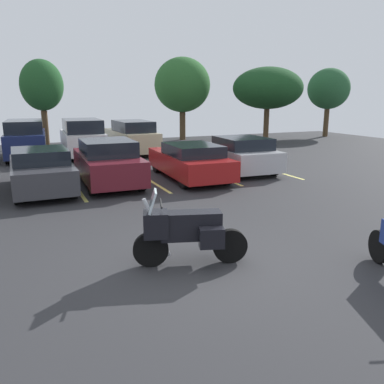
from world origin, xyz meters
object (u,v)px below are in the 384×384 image
(car_charcoal, at_px, (41,170))
(car_far_champagne, at_px, (132,137))
(car_far_white, at_px, (82,138))
(car_far_navy, at_px, (26,139))
(car_red, at_px, (190,161))
(car_silver, at_px, (238,154))
(motorcycle_touring, at_px, (186,230))
(car_maroon, at_px, (108,162))

(car_charcoal, xyz_separation_m, car_far_champagne, (5.12, 7.50, 0.18))
(car_far_white, bearing_deg, car_far_navy, 167.34)
(car_charcoal, height_order, car_far_champagne, car_far_champagne)
(car_charcoal, xyz_separation_m, car_red, (5.27, -0.11, -0.02))
(car_silver, bearing_deg, motorcycle_touring, -125.97)
(car_red, distance_m, car_far_champagne, 7.61)
(motorcycle_touring, bearing_deg, car_red, 66.02)
(motorcycle_touring, relative_size, car_maroon, 0.45)
(car_charcoal, bearing_deg, car_far_champagne, 55.67)
(motorcycle_touring, distance_m, car_far_white, 14.57)
(car_maroon, bearing_deg, car_silver, 3.06)
(car_far_navy, bearing_deg, motorcycle_touring, -81.48)
(car_maroon, xyz_separation_m, car_silver, (5.51, 0.29, -0.06))
(motorcycle_touring, height_order, car_far_navy, car_far_navy)
(motorcycle_touring, relative_size, car_far_white, 0.46)
(car_charcoal, distance_m, car_silver, 7.76)
(car_maroon, bearing_deg, car_far_navy, 107.89)
(car_red, height_order, car_silver, car_silver)
(car_red, height_order, car_far_white, car_far_white)
(car_far_white, bearing_deg, car_maroon, -91.72)
(car_maroon, distance_m, car_far_navy, 8.00)
(car_silver, distance_m, car_far_champagne, 7.47)
(car_maroon, relative_size, car_far_white, 1.02)
(car_charcoal, bearing_deg, car_far_navy, 91.61)
(car_far_navy, xyz_separation_m, car_far_champagne, (5.34, -0.33, -0.09))
(car_red, distance_m, car_silver, 2.55)
(car_silver, bearing_deg, car_red, -166.07)
(car_charcoal, height_order, car_silver, car_silver)
(car_far_white, xyz_separation_m, car_far_champagne, (2.67, 0.27, -0.09))
(car_maroon, bearing_deg, car_red, -6.02)
(car_far_white, height_order, car_far_champagne, car_far_white)
(car_red, bearing_deg, car_silver, 13.93)
(car_charcoal, height_order, car_far_navy, car_far_navy)
(car_silver, xyz_separation_m, car_far_champagne, (-2.62, 6.99, 0.17))
(motorcycle_touring, distance_m, car_maroon, 7.55)
(car_charcoal, height_order, car_maroon, car_maroon)
(motorcycle_touring, bearing_deg, car_charcoal, 105.63)
(motorcycle_touring, relative_size, car_far_navy, 0.43)
(car_far_white, relative_size, car_far_champagne, 0.92)
(motorcycle_touring, distance_m, car_far_champagne, 15.14)
(motorcycle_touring, xyz_separation_m, car_far_navy, (-2.27, 15.16, 0.29))
(car_silver, height_order, car_far_navy, car_far_navy)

